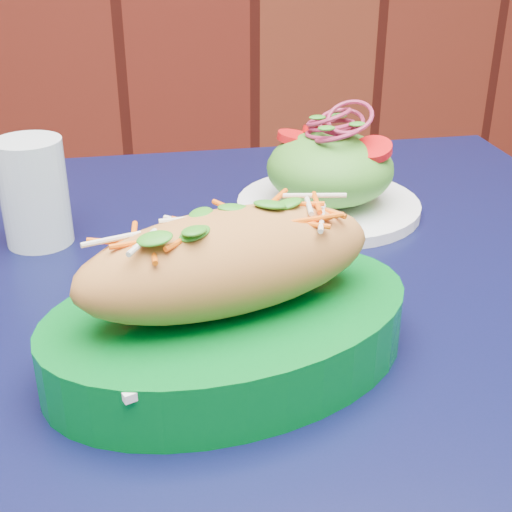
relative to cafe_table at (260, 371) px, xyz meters
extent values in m
cube|color=black|center=(0.00, 0.00, 0.07)|extent=(0.82, 0.82, 0.03)
cylinder|color=black|center=(0.34, 0.32, -0.30)|extent=(0.04, 0.04, 0.72)
cube|color=white|center=(-0.04, -0.10, 0.13)|extent=(0.24, 0.18, 0.01)
ellipsoid|color=#C67C3F|center=(-0.04, -0.10, 0.17)|extent=(0.23, 0.14, 0.07)
cylinder|color=white|center=(0.11, 0.16, 0.09)|extent=(0.20, 0.20, 0.01)
ellipsoid|color=#4C992D|center=(0.11, 0.16, 0.14)|extent=(0.14, 0.14, 0.08)
cylinder|color=red|center=(0.15, 0.13, 0.17)|extent=(0.04, 0.04, 0.01)
cylinder|color=red|center=(0.08, 0.19, 0.17)|extent=(0.04, 0.04, 0.01)
cylinder|color=red|center=(0.11, 0.20, 0.17)|extent=(0.04, 0.04, 0.01)
torus|color=#992145|center=(0.11, 0.16, 0.18)|extent=(0.05, 0.05, 0.00)
torus|color=#992145|center=(0.11, 0.16, 0.18)|extent=(0.05, 0.05, 0.00)
torus|color=#992145|center=(0.11, 0.16, 0.19)|extent=(0.05, 0.05, 0.00)
torus|color=#992145|center=(0.11, 0.16, 0.19)|extent=(0.05, 0.05, 0.00)
torus|color=#992145|center=(0.11, 0.16, 0.20)|extent=(0.05, 0.05, 0.00)
torus|color=#992145|center=(0.11, 0.16, 0.20)|extent=(0.05, 0.05, 0.00)
cylinder|color=silver|center=(-0.20, 0.14, 0.14)|extent=(0.07, 0.07, 0.11)
camera|label=1|loc=(-0.11, -0.54, 0.40)|focal=50.00mm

